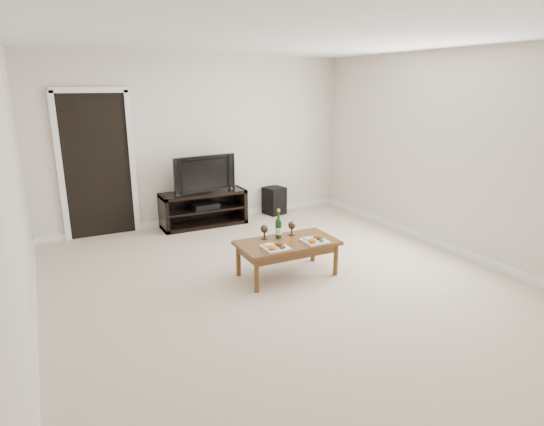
{
  "coord_description": "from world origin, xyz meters",
  "views": [
    {
      "loc": [
        -2.26,
        -4.13,
        2.16
      ],
      "look_at": [
        0.09,
        0.45,
        0.7
      ],
      "focal_mm": 30.0,
      "sensor_mm": 36.0,
      "label": 1
    }
  ],
  "objects_px": {
    "media_console": "(204,209)",
    "coffee_table": "(287,258)",
    "subwoofer": "(274,201)",
    "television": "(202,173)"
  },
  "relations": [
    {
      "from": "media_console",
      "to": "coffee_table",
      "type": "xyz_separation_m",
      "value": [
        0.22,
        -2.31,
        -0.07
      ]
    },
    {
      "from": "television",
      "to": "subwoofer",
      "type": "height_order",
      "value": "television"
    },
    {
      "from": "media_console",
      "to": "television",
      "type": "relative_size",
      "value": 1.32
    },
    {
      "from": "television",
      "to": "subwoofer",
      "type": "distance_m",
      "value": 1.44
    },
    {
      "from": "media_console",
      "to": "coffee_table",
      "type": "relative_size",
      "value": 1.17
    },
    {
      "from": "media_console",
      "to": "coffee_table",
      "type": "distance_m",
      "value": 2.33
    },
    {
      "from": "media_console",
      "to": "television",
      "type": "height_order",
      "value": "television"
    },
    {
      "from": "subwoofer",
      "to": "coffee_table",
      "type": "bearing_deg",
      "value": -127.91
    },
    {
      "from": "media_console",
      "to": "subwoofer",
      "type": "xyz_separation_m",
      "value": [
        1.31,
        0.1,
        -0.04
      ]
    },
    {
      "from": "media_console",
      "to": "subwoofer",
      "type": "height_order",
      "value": "media_console"
    }
  ]
}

